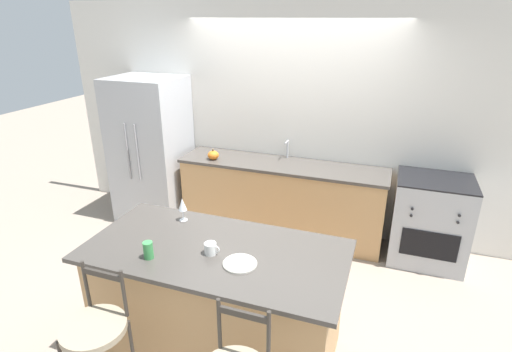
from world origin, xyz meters
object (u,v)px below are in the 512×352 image
object	(u,v)px
bar_stool_near	(97,341)
dinner_plate	(240,263)
oven_range	(430,220)
wine_glass	(182,205)
coffee_mug	(211,249)
pumpkin_decoration	(213,155)
tumbler_cup	(148,250)
refrigerator	(152,150)

from	to	relation	value
bar_stool_near	dinner_plate	xyz separation A→B (m)	(0.73, 0.64, 0.34)
oven_range	wine_glass	xyz separation A→B (m)	(-2.05, -1.61, 0.59)
oven_range	coffee_mug	bearing A→B (deg)	-128.95
coffee_mug	pumpkin_decoration	size ratio (longest dim) A/B	0.87
bar_stool_near	tumbler_cup	size ratio (longest dim) A/B	8.45
tumbler_cup	pumpkin_decoration	bearing A→B (deg)	103.07
dinner_plate	coffee_mug	distance (m)	0.25
bar_stool_near	dinner_plate	size ratio (longest dim) A/B	4.52
refrigerator	bar_stool_near	distance (m)	2.94
refrigerator	tumbler_cup	world-z (taller)	refrigerator
refrigerator	tumbler_cup	distance (m)	2.53
dinner_plate	pumpkin_decoration	world-z (taller)	pumpkin_decoration
bar_stool_near	coffee_mug	bearing A→B (deg)	55.18
oven_range	coffee_mug	size ratio (longest dim) A/B	8.19
wine_glass	refrigerator	bearing A→B (deg)	130.61
wine_glass	pumpkin_decoration	bearing A→B (deg)	106.14
dinner_plate	wine_glass	xyz separation A→B (m)	(-0.68, 0.44, 0.13)
tumbler_cup	refrigerator	bearing A→B (deg)	122.90
dinner_plate	tumbler_cup	bearing A→B (deg)	-167.31
dinner_plate	oven_range	bearing A→B (deg)	56.29
tumbler_cup	pumpkin_decoration	world-z (taller)	tumbler_cup
wine_glass	pumpkin_decoration	world-z (taller)	wine_glass
coffee_mug	tumbler_cup	size ratio (longest dim) A/B	0.92
oven_range	bar_stool_near	world-z (taller)	bar_stool_near
refrigerator	oven_range	distance (m)	3.41
dinner_plate	wine_glass	size ratio (longest dim) A/B	1.18
oven_range	dinner_plate	distance (m)	2.50
dinner_plate	tumbler_cup	world-z (taller)	tumbler_cup
coffee_mug	bar_stool_near	bearing A→B (deg)	-124.82
coffee_mug	refrigerator	bearing A→B (deg)	132.41
refrigerator	tumbler_cup	bearing A→B (deg)	-57.10
refrigerator	wine_glass	bearing A→B (deg)	-49.39
pumpkin_decoration	coffee_mug	bearing A→B (deg)	-65.16
dinner_plate	coffee_mug	xyz separation A→B (m)	(-0.25, 0.05, 0.03)
bar_stool_near	coffee_mug	size ratio (longest dim) A/B	9.14
oven_range	tumbler_cup	bearing A→B (deg)	-132.40
refrigerator	dinner_plate	distance (m)	2.82
pumpkin_decoration	tumbler_cup	bearing A→B (deg)	-76.93
bar_stool_near	wine_glass	distance (m)	1.18
dinner_plate	tumbler_cup	size ratio (longest dim) A/B	1.87
oven_range	bar_stool_near	xyz separation A→B (m)	(-2.10, -2.69, 0.11)
wine_glass	coffee_mug	size ratio (longest dim) A/B	1.71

